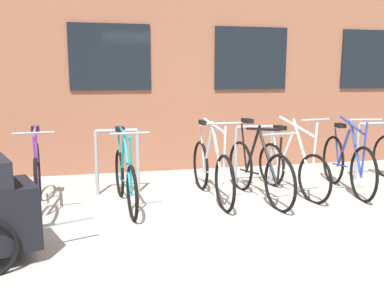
% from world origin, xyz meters
% --- Properties ---
extents(ground_plane, '(42.00, 42.00, 0.00)m').
position_xyz_m(ground_plane, '(0.00, 0.00, 0.00)').
color(ground_plane, '#9E998E').
extents(storefront_building, '(28.00, 7.93, 5.58)m').
position_xyz_m(storefront_building, '(0.00, 7.14, 2.79)').
color(storefront_building, brown).
rests_on(storefront_building, ground).
extents(bike_rack, '(6.61, 0.05, 0.91)m').
position_xyz_m(bike_rack, '(-0.19, 1.90, 0.55)').
color(bike_rack, gray).
rests_on(bike_rack, ground).
extents(bicycle_purple, '(0.44, 1.81, 1.04)m').
position_xyz_m(bicycle_purple, '(-2.19, 1.43, 0.40)').
color(bicycle_purple, black).
rests_on(bicycle_purple, ground).
extents(bicycle_teal, '(0.44, 1.69, 1.02)m').
position_xyz_m(bicycle_teal, '(-1.13, 1.28, 0.37)').
color(bicycle_teal, black).
rests_on(bicycle_teal, ground).
extents(bicycle_blue, '(0.44, 1.71, 1.10)m').
position_xyz_m(bicycle_blue, '(2.00, 1.33, 0.40)').
color(bicycle_blue, black).
rests_on(bicycle_blue, ground).
extents(bicycle_silver, '(0.44, 1.80, 1.10)m').
position_xyz_m(bicycle_silver, '(0.02, 1.38, 0.39)').
color(bicycle_silver, black).
rests_on(bicycle_silver, ground).
extents(bicycle_black, '(0.44, 1.78, 1.06)m').
position_xyz_m(bicycle_black, '(0.62, 1.23, 0.39)').
color(bicycle_black, black).
rests_on(bicycle_black, ground).
extents(bicycle_white, '(0.48, 1.62, 1.11)m').
position_xyz_m(bicycle_white, '(1.17, 1.39, 0.37)').
color(bicycle_white, black).
rests_on(bicycle_white, ground).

